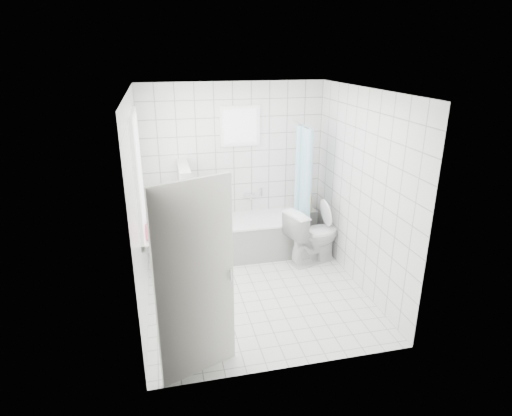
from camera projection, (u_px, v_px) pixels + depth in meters
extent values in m
plane|color=white|center=(256.00, 291.00, 5.70)|extent=(3.00, 3.00, 0.00)
plane|color=white|center=(256.00, 90.00, 4.80)|extent=(3.00, 3.00, 0.00)
cube|color=white|center=(234.00, 168.00, 6.62)|extent=(2.80, 0.02, 2.60)
cube|color=white|center=(293.00, 252.00, 3.88)|extent=(2.80, 0.02, 2.60)
cube|color=white|center=(138.00, 208.00, 4.95)|extent=(0.02, 3.00, 2.60)
cube|color=white|center=(361.00, 191.00, 5.55)|extent=(0.02, 3.00, 2.60)
cube|color=white|center=(140.00, 176.00, 5.13)|extent=(0.01, 0.90, 1.40)
cube|color=white|center=(240.00, 126.00, 6.37)|extent=(0.50, 0.01, 0.50)
cube|color=white|center=(150.00, 232.00, 5.40)|extent=(0.18, 1.02, 0.08)
cube|color=silver|center=(196.00, 283.00, 3.95)|extent=(0.76, 0.33, 2.00)
cube|color=white|center=(248.00, 237.00, 6.66)|extent=(1.72, 0.75, 0.55)
cube|color=white|center=(248.00, 220.00, 6.56)|extent=(1.74, 0.77, 0.03)
cube|color=white|center=(186.00, 215.00, 6.26)|extent=(0.15, 0.85, 1.50)
cube|color=white|center=(303.00, 226.00, 7.11)|extent=(0.40, 0.24, 0.55)
imported|color=white|center=(313.00, 235.00, 6.37)|extent=(0.93, 0.69, 0.85)
cylinder|color=silver|center=(302.00, 125.00, 6.21)|extent=(0.02, 0.80, 0.02)
cube|color=silver|center=(250.00, 195.00, 6.79)|extent=(0.18, 0.06, 0.06)
imported|color=#C86493|center=(150.00, 215.00, 5.60)|extent=(0.09, 0.10, 0.18)
imported|color=silver|center=(149.00, 222.00, 5.36)|extent=(0.17, 0.17, 0.19)
imported|color=#ED5C80|center=(149.00, 229.00, 5.04)|extent=(0.15, 0.15, 0.28)
cylinder|color=red|center=(299.00, 205.00, 6.97)|extent=(0.06, 0.06, 0.20)
cylinder|color=yellow|center=(310.00, 204.00, 6.90)|extent=(0.06, 0.06, 0.26)
cylinder|color=blue|center=(307.00, 203.00, 6.99)|extent=(0.06, 0.06, 0.23)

